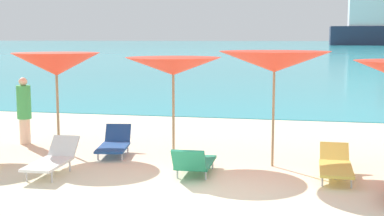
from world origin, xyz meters
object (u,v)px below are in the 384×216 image
object	(u,v)px
beachgoer_0	(24,109)
lounge_chair_1	(335,164)
umbrella_3	(173,66)
lounge_chair_0	(194,162)
lounge_chair_8	(114,144)
lounge_chair_5	(53,159)
umbrella_2	(56,64)
umbrella_4	(274,62)

from	to	relation	value
beachgoer_0	lounge_chair_1	bearing A→B (deg)	-154.31
umbrella_3	lounge_chair_0	world-z (taller)	umbrella_3
lounge_chair_8	lounge_chair_1	bearing A→B (deg)	-22.29
umbrella_3	lounge_chair_5	xyz separation A→B (m)	(-1.95, -1.76, -1.70)
umbrella_2	lounge_chair_0	xyz separation A→B (m)	(3.54, -1.59, -1.73)
lounge_chair_5	lounge_chair_8	bearing A→B (deg)	70.32
umbrella_4	lounge_chair_1	distance (m)	2.31
lounge_chair_1	lounge_chair_8	size ratio (longest dim) A/B	1.12
umbrella_3	lounge_chair_1	size ratio (longest dim) A/B	1.34
umbrella_3	umbrella_4	distance (m)	2.16
lounge_chair_0	lounge_chair_8	xyz separation A→B (m)	(-2.10, 1.38, -0.01)
beachgoer_0	lounge_chair_0	bearing A→B (deg)	-164.91
lounge_chair_5	umbrella_4	bearing A→B (deg)	17.67
umbrella_2	umbrella_3	size ratio (longest dim) A/B	1.03
umbrella_3	lounge_chair_5	size ratio (longest dim) A/B	1.41
lounge_chair_1	lounge_chair_5	size ratio (longest dim) A/B	1.05
umbrella_2	lounge_chair_5	bearing A→B (deg)	-66.84
umbrella_3	umbrella_4	xyz separation A→B (m)	(2.14, -0.28, 0.13)
umbrella_3	beachgoer_0	bearing A→B (deg)	169.13
lounge_chair_1	beachgoer_0	distance (m)	7.51
lounge_chair_0	umbrella_2	bearing A→B (deg)	-25.28
umbrella_2	umbrella_3	bearing A→B (deg)	-5.41
umbrella_4	lounge_chair_8	world-z (taller)	umbrella_4
lounge_chair_0	lounge_chair_1	distance (m)	2.63
lounge_chair_1	lounge_chair_8	bearing A→B (deg)	168.29
lounge_chair_0	lounge_chair_5	distance (m)	2.71
umbrella_4	lounge_chair_0	distance (m)	2.55
umbrella_2	lounge_chair_8	world-z (taller)	umbrella_2
lounge_chair_8	umbrella_4	bearing A→B (deg)	-15.45
lounge_chair_0	lounge_chair_5	xyz separation A→B (m)	(-2.68, -0.44, 0.03)
umbrella_4	beachgoer_0	xyz separation A→B (m)	(-6.09, 1.04, -1.26)
umbrella_2	lounge_chair_1	size ratio (longest dim) A/B	1.39
umbrella_4	lounge_chair_5	xyz separation A→B (m)	(-4.08, -1.48, -1.83)
lounge_chair_0	lounge_chair_8	size ratio (longest dim) A/B	1.02
umbrella_2	lounge_chair_8	bearing A→B (deg)	-8.15
lounge_chair_1	lounge_chair_5	distance (m)	5.34
umbrella_3	lounge_chair_0	size ratio (longest dim) A/B	1.48
umbrella_2	lounge_chair_0	distance (m)	4.25
umbrella_2	beachgoer_0	size ratio (longest dim) A/B	1.38
umbrella_4	lounge_chair_5	world-z (taller)	umbrella_4
lounge_chair_0	lounge_chair_1	size ratio (longest dim) A/B	0.91
beachgoer_0	umbrella_3	bearing A→B (deg)	-151.80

